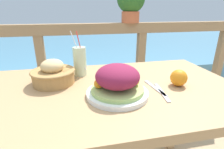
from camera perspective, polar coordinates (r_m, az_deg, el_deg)
patio_table at (r=0.89m, az=-0.03°, el=-10.17°), size 1.25×0.74×0.75m
railing_fence at (r=1.61m, az=-6.00°, el=6.47°), size 2.80×0.08×0.99m
sea_backdrop at (r=4.16m, az=-9.54°, el=7.57°), size 12.00×4.00×0.36m
salad_plate at (r=0.74m, az=1.79°, el=-2.63°), size 0.27×0.27×0.14m
drink_glass at (r=0.99m, az=-10.45°, el=4.28°), size 0.08×0.07×0.25m
bread_basket at (r=0.92m, az=-18.65°, el=0.17°), size 0.22×0.22×0.13m
potted_plant at (r=1.63m, az=6.19°, el=22.66°), size 0.24×0.24×0.32m
fork at (r=0.82m, az=15.95°, el=-5.57°), size 0.04×0.18×0.00m
knife at (r=0.85m, az=13.89°, el=-4.29°), size 0.04×0.18×0.00m
orange_near_basket at (r=0.91m, az=20.95°, el=-1.02°), size 0.08×0.08×0.08m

